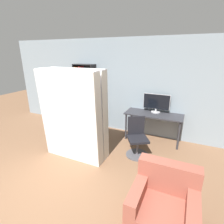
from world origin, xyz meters
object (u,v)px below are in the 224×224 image
at_px(armchair, 164,206).
at_px(bookshelf, 84,96).
at_px(monitor, 156,103).
at_px(office_chair, 137,140).
at_px(mattress_far, 78,113).
at_px(mattress_near, 71,117).

bearing_deg(armchair, bookshelf, 138.62).
height_order(monitor, office_chair, monitor).
distance_m(bookshelf, mattress_far, 1.72).
xyz_separation_m(office_chair, mattress_far, (-1.26, -0.47, 0.64)).
relative_size(monitor, armchair, 0.82).
bearing_deg(monitor, armchair, -75.65).
bearing_deg(mattress_near, mattress_far, 90.00).
bearing_deg(mattress_far, monitor, 45.74).
relative_size(office_chair, mattress_near, 0.45).
bearing_deg(mattress_far, bookshelf, 119.09).
xyz_separation_m(monitor, office_chair, (-0.19, -1.02, -0.68)).
bearing_deg(office_chair, bookshelf, 153.88).
bearing_deg(bookshelf, mattress_far, -60.91).
bearing_deg(office_chair, armchair, -61.44).
distance_m(bookshelf, armchair, 3.99).
bearing_deg(mattress_far, office_chair, 20.60).
height_order(bookshelf, armchair, bookshelf).
xyz_separation_m(monitor, bookshelf, (-2.29, 0.01, -0.05)).
relative_size(office_chair, armchair, 1.07).
relative_size(mattress_near, armchair, 2.35).
distance_m(monitor, office_chair, 1.24).
distance_m(bookshelf, mattress_near, 1.97).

